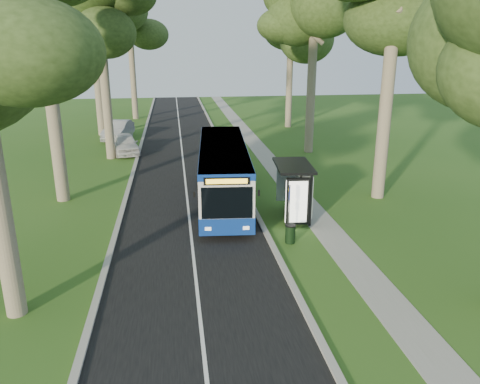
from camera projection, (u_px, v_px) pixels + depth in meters
The scene contains 14 objects.
ground at pixel (272, 247), 20.59m from camera, with size 120.00×120.00×0.00m, color #2F591C.
road at pixel (186, 185), 29.55m from camera, with size 7.00×100.00×0.02m, color black.
kerb_east at pixel (240, 182), 30.00m from camera, with size 0.25×100.00×0.12m, color #9E9B93.
kerb_west at pixel (129, 186), 29.06m from camera, with size 0.25×100.00×0.12m, color #9E9B93.
centre_line at pixel (186, 185), 29.54m from camera, with size 0.12×100.00×0.01m, color white.
footpath at pixel (286, 181), 30.42m from camera, with size 1.50×100.00×0.02m, color gray.
bus at pixel (223, 172), 26.21m from camera, with size 3.47×12.21×3.19m.
bus_stop_sign at pixel (289, 205), 21.34m from camera, with size 0.12×0.34×2.45m.
bus_shelter at pixel (298, 182), 23.19m from camera, with size 2.04×3.38×2.78m.
litter_bin at pixel (290, 234), 20.91m from camera, with size 0.49×0.49×0.85m.
car_white at pixel (125, 144), 37.69m from camera, with size 1.90×4.72×1.61m, color silver.
car_silver at pixel (118, 130), 43.21m from camera, with size 1.81×5.18×1.71m, color #A0A3A8.
tree_west_e at pixel (129, 20), 51.92m from camera, with size 5.20×5.20×14.84m.
tree_east_d at pixel (291, 25), 46.81m from camera, with size 5.20×5.20×13.87m.
Camera 1 is at (-4.08, -18.48, 8.59)m, focal length 35.00 mm.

